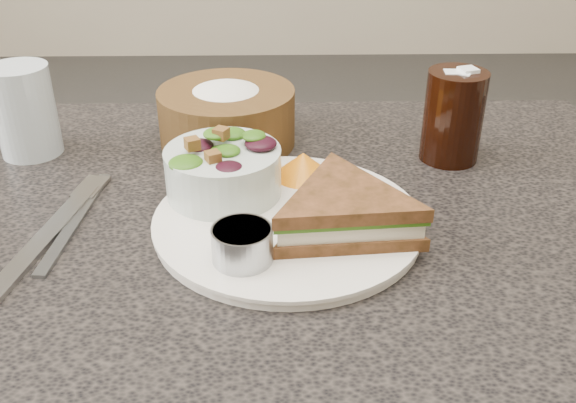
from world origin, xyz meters
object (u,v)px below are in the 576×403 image
(water_glass, at_px, (25,111))
(sandwich, at_px, (345,212))
(dinner_plate, at_px, (288,222))
(cola_glass, at_px, (454,112))
(dressing_ramekin, at_px, (242,245))
(bread_basket, at_px, (227,107))
(salad_bowl, at_px, (223,164))

(water_glass, bearing_deg, sandwich, -29.51)
(dinner_plate, relative_size, cola_glass, 2.21)
(dinner_plate, height_order, dressing_ramekin, dressing_ramekin)
(dinner_plate, relative_size, bread_basket, 1.57)
(dressing_ramekin, bearing_deg, water_glass, 137.02)
(sandwich, relative_size, water_glass, 1.52)
(cola_glass, bearing_deg, dressing_ramekin, -136.70)
(salad_bowl, relative_size, dressing_ramekin, 2.20)
(bread_basket, distance_m, cola_glass, 0.28)
(bread_basket, bearing_deg, dressing_ramekin, -83.71)
(bread_basket, bearing_deg, water_glass, -174.47)
(dinner_plate, distance_m, sandwich, 0.07)
(dinner_plate, height_order, sandwich, sandwich)
(cola_glass, xyz_separation_m, water_glass, (-0.53, 0.03, -0.01))
(dressing_ramekin, relative_size, water_glass, 0.50)
(dressing_ramekin, height_order, cola_glass, cola_glass)
(sandwich, bearing_deg, dressing_ramekin, -159.22)
(sandwich, xyz_separation_m, cola_glass, (0.15, 0.19, 0.03))
(dinner_plate, height_order, bread_basket, bread_basket)
(dressing_ramekin, height_order, water_glass, water_glass)
(dinner_plate, distance_m, cola_glass, 0.26)
(sandwich, bearing_deg, salad_bowl, 142.34)
(bread_basket, bearing_deg, cola_glass, -10.32)
(dinner_plate, height_order, cola_glass, cola_glass)
(sandwich, relative_size, bread_basket, 0.98)
(sandwich, distance_m, salad_bowl, 0.15)
(dinner_plate, distance_m, bread_basket, 0.23)
(sandwich, xyz_separation_m, salad_bowl, (-0.12, 0.08, 0.01))
(sandwich, bearing_deg, bread_basket, 113.96)
(dinner_plate, bearing_deg, sandwich, -28.23)
(dressing_ramekin, distance_m, cola_glass, 0.34)
(cola_glass, height_order, water_glass, cola_glass)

